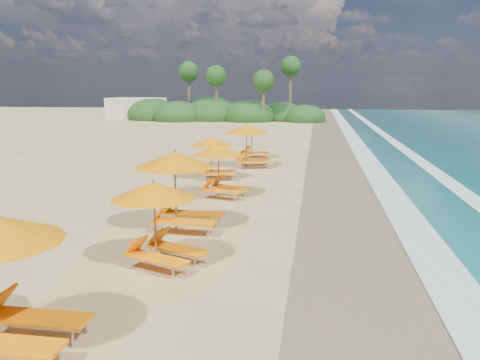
{
  "coord_description": "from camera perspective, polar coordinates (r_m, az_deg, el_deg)",
  "views": [
    {
      "loc": [
        2.51,
        -15.72,
        4.27
      ],
      "look_at": [
        0.0,
        0.0,
        1.2
      ],
      "focal_mm": 36.26,
      "sensor_mm": 36.0,
      "label": 1
    }
  ],
  "objects": [
    {
      "name": "station_1",
      "position": [
        8.73,
        -26.04,
        -9.92
      ],
      "size": [
        2.55,
        2.35,
        2.38
      ],
      "rotation": [
        0.0,
        0.0,
        0.01
      ],
      "color": "olive",
      "rests_on": "ground"
    },
    {
      "name": "treeline",
      "position": [
        62.57,
        -2.45,
        7.91
      ],
      "size": [
        25.8,
        8.8,
        9.74
      ],
      "color": "#163D14",
      "rests_on": "ground"
    },
    {
      "name": "station_4",
      "position": [
        18.92,
        -2.12,
        1.52
      ],
      "size": [
        2.67,
        2.6,
        2.12
      ],
      "rotation": [
        0.0,
        0.0,
        -0.3
      ],
      "color": "olive",
      "rests_on": "ground"
    },
    {
      "name": "surf_foam",
      "position": [
        16.82,
        23.25,
        -4.61
      ],
      "size": [
        4.0,
        160.0,
        0.01
      ],
      "color": "white",
      "rests_on": "ground"
    },
    {
      "name": "station_7",
      "position": [
        29.3,
        1.68,
        4.74
      ],
      "size": [
        2.52,
        2.45,
        2.0
      ],
      "rotation": [
        0.0,
        0.0,
        0.3
      ],
      "color": "olive",
      "rests_on": "ground"
    },
    {
      "name": "station_6",
      "position": [
        25.98,
        1.14,
        4.4
      ],
      "size": [
        2.93,
        2.84,
        2.36
      ],
      "rotation": [
        0.0,
        0.0,
        0.26
      ],
      "color": "olive",
      "rests_on": "ground"
    },
    {
      "name": "station_5",
      "position": [
        22.65,
        -3.0,
        2.95
      ],
      "size": [
        2.44,
        2.34,
        2.03
      ],
      "rotation": [
        0.0,
        0.0,
        0.19
      ],
      "color": "olive",
      "rests_on": "ground"
    },
    {
      "name": "wet_sand",
      "position": [
        16.36,
        14.02,
        -4.53
      ],
      "size": [
        4.0,
        160.0,
        0.01
      ],
      "primitive_type": "cube",
      "color": "#836D4E",
      "rests_on": "ground"
    },
    {
      "name": "station_3",
      "position": [
        14.61,
        -6.93,
        -0.61
      ],
      "size": [
        2.73,
        2.55,
        2.45
      ],
      "rotation": [
        0.0,
        0.0,
        -0.06
      ],
      "color": "olive",
      "rests_on": "ground"
    },
    {
      "name": "ground",
      "position": [
        16.48,
        0.0,
        -4.1
      ],
      "size": [
        160.0,
        160.0,
        0.0
      ],
      "primitive_type": "plane",
      "color": "#DABD80",
      "rests_on": "ground"
    },
    {
      "name": "beach_building",
      "position": [
        68.33,
        -12.1,
        8.27
      ],
      "size": [
        7.0,
        5.0,
        2.8
      ],
      "primitive_type": "cube",
      "color": "beige",
      "rests_on": "ground"
    },
    {
      "name": "station_2",
      "position": [
        11.78,
        -9.4,
        -4.44
      ],
      "size": [
        2.73,
        2.7,
        2.11
      ],
      "rotation": [
        0.0,
        0.0,
        -0.39
      ],
      "color": "olive",
      "rests_on": "ground"
    }
  ]
}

